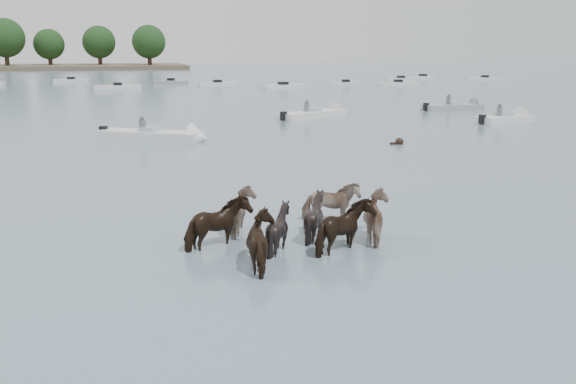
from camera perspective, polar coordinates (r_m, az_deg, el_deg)
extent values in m
plane|color=#4D606F|center=(14.92, 8.10, -6.17)|extent=(400.00, 400.00, 0.00)
imported|color=black|center=(15.65, -6.49, -3.22)|extent=(1.92, 1.55, 1.48)
imported|color=#A27F6E|center=(16.93, -4.05, -2.08)|extent=(1.38, 1.54, 1.39)
imported|color=black|center=(16.35, 2.46, -2.58)|extent=(1.58, 1.49, 1.41)
imported|color=gray|center=(17.95, 3.93, -1.20)|extent=(1.74, 1.00, 1.39)
imported|color=black|center=(14.21, -2.01, -4.90)|extent=(1.64, 1.76, 1.45)
imported|color=black|center=(15.34, -0.85, -3.70)|extent=(1.51, 1.42, 1.36)
imported|color=black|center=(15.27, 5.15, -3.60)|extent=(1.90, 1.64, 1.48)
imported|color=gray|center=(16.41, 8.51, -2.55)|extent=(1.47, 1.64, 1.46)
sphere|color=black|center=(33.03, 10.16, 4.54)|extent=(0.44, 0.44, 0.44)
cube|color=black|center=(32.94, 9.76, 4.36)|extent=(0.50, 0.22, 0.18)
cube|color=silver|center=(34.95, -12.48, 5.03)|extent=(5.79, 4.30, 0.55)
cone|color=silver|center=(33.69, -8.13, 4.92)|extent=(1.59, 1.84, 1.60)
cube|color=#99ADB7|center=(34.90, -12.51, 5.60)|extent=(1.26, 1.37, 0.35)
cube|color=black|center=(36.36, -16.54, 5.34)|extent=(0.48, 0.48, 0.60)
cylinder|color=#595966|center=(34.86, -13.19, 5.89)|extent=(0.36, 0.36, 0.70)
sphere|color=#595966|center=(34.81, -13.23, 6.62)|extent=(0.24, 0.24, 0.24)
cube|color=silver|center=(45.06, 2.22, 7.05)|extent=(5.75, 4.21, 0.55)
cone|color=silver|center=(47.17, 4.63, 7.29)|extent=(1.57, 1.84, 1.60)
cube|color=#99ADB7|center=(45.03, 2.23, 7.50)|extent=(1.25, 1.37, 0.35)
cube|color=black|center=(43.03, -0.41, 6.98)|extent=(0.48, 0.48, 0.60)
cylinder|color=#595966|center=(44.89, 1.73, 7.74)|extent=(0.36, 0.36, 0.70)
sphere|color=#595966|center=(44.85, 1.74, 8.31)|extent=(0.24, 0.24, 0.24)
cube|color=silver|center=(44.47, 19.17, 6.27)|extent=(4.50, 2.72, 0.55)
cone|color=silver|center=(46.11, 20.86, 6.35)|extent=(1.31, 1.79, 1.60)
cube|color=#99ADB7|center=(44.44, 19.20, 6.72)|extent=(1.08, 1.30, 0.35)
cube|color=black|center=(42.87, 17.36, 6.37)|extent=(0.43, 0.43, 0.60)
cylinder|color=#595966|center=(44.20, 18.79, 6.98)|extent=(0.36, 0.36, 0.70)
sphere|color=#595966|center=(44.16, 18.83, 7.56)|extent=(0.24, 0.24, 0.24)
cube|color=gray|center=(52.44, 14.84, 7.48)|extent=(5.01, 1.94, 0.55)
cone|color=gray|center=(53.83, 17.04, 7.47)|extent=(1.01, 1.66, 1.60)
cube|color=#99ADB7|center=(52.41, 14.86, 7.86)|extent=(0.88, 1.17, 0.35)
cube|color=black|center=(51.11, 12.52, 7.63)|extent=(0.37, 0.37, 0.60)
cylinder|color=#595966|center=(52.20, 14.48, 8.08)|extent=(0.36, 0.36, 0.70)
sphere|color=#595966|center=(52.16, 14.51, 8.57)|extent=(0.24, 0.24, 0.24)
cube|color=silver|center=(96.97, -19.22, 9.55)|extent=(4.98, 2.17, 0.60)
cube|color=black|center=(96.95, -19.23, 9.78)|extent=(1.13, 1.13, 0.50)
cube|color=silver|center=(79.34, -15.31, 9.20)|extent=(5.64, 1.70, 0.60)
cube|color=black|center=(79.32, -15.33, 9.47)|extent=(1.03, 1.03, 0.50)
cube|color=gray|center=(89.52, -10.66, 9.81)|extent=(4.81, 2.38, 0.60)
cube|color=black|center=(89.50, -10.67, 10.06)|extent=(1.18, 1.18, 0.50)
cube|color=silver|center=(83.61, -6.48, 9.74)|extent=(5.09, 2.11, 0.60)
cube|color=black|center=(83.58, -6.49, 10.00)|extent=(1.12, 1.12, 0.50)
cube|color=silver|center=(77.94, -0.45, 9.59)|extent=(6.05, 3.43, 0.60)
cube|color=black|center=(77.92, -0.45, 9.87)|extent=(1.28, 1.28, 0.50)
cube|color=silver|center=(84.26, 5.30, 9.79)|extent=(4.45, 2.43, 0.60)
cube|color=black|center=(84.24, 5.31, 10.05)|extent=(1.20, 1.20, 0.50)
cube|color=silver|center=(85.15, 10.04, 9.69)|extent=(5.39, 2.01, 0.60)
cube|color=black|center=(85.13, 10.05, 9.94)|extent=(1.09, 1.09, 0.50)
cube|color=silver|center=(97.25, 10.29, 10.07)|extent=(4.64, 1.63, 0.60)
cube|color=black|center=(97.23, 10.30, 10.29)|extent=(1.03, 1.03, 0.50)
cube|color=silver|center=(104.49, 12.24, 10.17)|extent=(4.69, 3.23, 0.60)
cube|color=black|center=(104.48, 12.25, 10.38)|extent=(1.33, 1.33, 0.50)
cube|color=silver|center=(102.09, 17.56, 9.81)|extent=(5.41, 2.91, 0.60)
cube|color=black|center=(102.07, 17.57, 10.02)|extent=(1.24, 1.24, 0.50)
cylinder|color=#382619|center=(161.29, -24.32, 10.87)|extent=(1.00, 1.00, 4.02)
sphere|color=black|center=(161.28, -24.50, 12.73)|extent=(8.93, 8.93, 8.93)
cylinder|color=#382619|center=(163.72, -20.92, 11.04)|extent=(1.00, 1.00, 3.24)
sphere|color=black|center=(163.69, -21.04, 12.52)|extent=(7.21, 7.21, 7.21)
cylinder|color=#382619|center=(162.82, -16.82, 11.38)|extent=(1.00, 1.00, 3.54)
sphere|color=black|center=(162.80, -16.93, 13.00)|extent=(7.86, 7.86, 7.86)
cylinder|color=#382619|center=(156.45, -12.54, 11.58)|extent=(1.00, 1.00, 3.56)
sphere|color=black|center=(156.43, -12.63, 13.28)|extent=(7.90, 7.90, 7.90)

